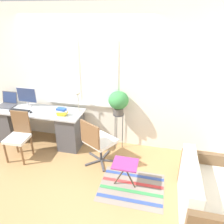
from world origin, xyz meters
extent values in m
plane|color=tan|center=(0.00, 0.00, 0.00)|extent=(14.00, 14.00, 0.00)
cube|color=white|center=(0.00, 0.69, 1.35)|extent=(9.00, 0.06, 2.70)
cube|color=white|center=(-0.47, 0.65, 1.45)|extent=(0.71, 0.02, 1.27)
cube|color=white|center=(-0.47, 0.64, 1.45)|extent=(0.64, 0.01, 1.20)
cube|color=white|center=(0.29, 0.65, 1.45)|extent=(0.71, 0.02, 1.27)
cube|color=white|center=(0.29, 0.64, 1.45)|extent=(0.64, 0.01, 1.20)
cube|color=white|center=(-0.09, 0.66, 0.83)|extent=(1.52, 0.11, 0.04)
cube|color=#B2B7BC|center=(-0.94, 0.31, 0.72)|extent=(1.89, 0.61, 0.03)
cube|color=#4C4C51|center=(-1.64, 0.31, 0.35)|extent=(0.40, 0.53, 0.70)
cube|color=#4C4C51|center=(-0.23, 0.31, 0.35)|extent=(0.40, 0.53, 0.70)
cube|color=#4C4C51|center=(-1.65, 0.32, 0.74)|extent=(0.35, 0.25, 0.02)
cube|color=#4C4C51|center=(-1.65, 0.48, 0.88)|extent=(0.35, 0.06, 0.25)
cube|color=navy|center=(-1.65, 0.47, 0.88)|extent=(0.31, 0.05, 0.22)
cylinder|color=silver|center=(-1.21, 0.44, 0.74)|extent=(0.15, 0.15, 0.02)
cylinder|color=silver|center=(-1.21, 0.44, 0.80)|extent=(0.04, 0.04, 0.09)
cube|color=silver|center=(-1.21, 0.45, 0.98)|extent=(0.43, 0.02, 0.31)
cube|color=navy|center=(-1.21, 0.43, 0.98)|extent=(0.41, 0.01, 0.29)
cube|color=black|center=(-1.24, 0.18, 0.74)|extent=(0.40, 0.13, 0.02)
ellipsoid|color=black|center=(-0.97, 0.16, 0.75)|extent=(0.04, 0.06, 0.03)
cylinder|color=#BCB299|center=(-0.11, 0.48, 0.74)|extent=(0.12, 0.12, 0.01)
cylinder|color=#BCB299|center=(-0.11, 0.48, 0.91)|extent=(0.02, 0.02, 0.33)
ellipsoid|color=#BCB299|center=(-0.11, 0.48, 1.10)|extent=(0.09, 0.09, 0.06)
cube|color=yellow|center=(-0.35, 0.21, 0.75)|extent=(0.15, 0.14, 0.04)
cube|color=yellow|center=(-0.33, 0.21, 0.79)|extent=(0.20, 0.14, 0.04)
cube|color=white|center=(-0.33, 0.21, 0.83)|extent=(0.22, 0.16, 0.03)
cube|color=#2851B2|center=(-0.35, 0.21, 0.86)|extent=(0.18, 0.12, 0.04)
cylinder|color=brown|center=(-1.17, -0.49, 0.21)|extent=(0.04, 0.04, 0.43)
cylinder|color=brown|center=(-0.84, -0.48, 0.21)|extent=(0.04, 0.04, 0.43)
cylinder|color=brown|center=(-1.18, -0.16, 0.21)|extent=(0.04, 0.04, 0.43)
cylinder|color=brown|center=(-0.85, -0.15, 0.21)|extent=(0.04, 0.04, 0.43)
cube|color=silver|center=(-1.01, -0.32, 0.43)|extent=(0.40, 0.38, 0.06)
cube|color=brown|center=(-1.02, -0.12, 0.67)|extent=(0.35, 0.05, 0.44)
cube|color=#47474C|center=(0.35, 0.04, 0.01)|extent=(0.30, 0.19, 0.03)
cube|color=#47474C|center=(0.37, -0.15, 0.01)|extent=(0.26, 0.24, 0.03)
cube|color=#47474C|center=(0.56, -0.19, 0.01)|extent=(0.16, 0.31, 0.03)
cube|color=#47474C|center=(0.65, -0.02, 0.01)|extent=(0.32, 0.07, 0.03)
cube|color=#47474C|center=(0.52, 0.12, 0.01)|extent=(0.10, 0.32, 0.03)
cylinder|color=#333338|center=(0.49, -0.04, 0.22)|extent=(0.04, 0.04, 0.38)
cube|color=silver|center=(0.49, -0.04, 0.44)|extent=(0.64, 0.63, 0.06)
cube|color=brown|center=(0.37, -0.25, 0.68)|extent=(0.40, 0.25, 0.41)
cube|color=silver|center=(2.21, -0.86, 0.22)|extent=(0.71, 1.06, 0.45)
cube|color=silver|center=(1.93, -0.86, 0.61)|extent=(0.16, 1.06, 0.33)
cube|color=brown|center=(2.21, -0.28, 0.31)|extent=(0.71, 0.09, 0.63)
cylinder|color=#333338|center=(0.69, 0.50, 0.74)|extent=(0.21, 0.21, 0.02)
cylinder|color=#333338|center=(0.78, 0.50, 0.36)|extent=(0.01, 0.01, 0.73)
cylinder|color=#333338|center=(0.65, 0.57, 0.36)|extent=(0.01, 0.01, 0.73)
cylinder|color=#333338|center=(0.65, 0.42, 0.36)|extent=(0.01, 0.01, 0.73)
cylinder|color=#514C47|center=(0.69, 0.50, 0.81)|extent=(0.19, 0.19, 0.12)
ellipsoid|color=#388442|center=(0.69, 0.50, 1.03)|extent=(0.38, 0.38, 0.34)
cube|color=gray|center=(1.15, -0.57, 0.00)|extent=(1.01, 0.82, 0.01)
cube|color=#334C99|center=(1.15, -0.85, 0.01)|extent=(0.99, 0.07, 0.00)
cube|color=#388E4C|center=(1.15, -0.67, 0.01)|extent=(0.99, 0.07, 0.00)
cube|color=#C63838|center=(1.15, -0.48, 0.01)|extent=(0.99, 0.07, 0.00)
cube|color=#334C99|center=(1.15, -0.30, 0.01)|extent=(0.99, 0.07, 0.00)
cube|color=#93337A|center=(1.03, -0.56, 0.43)|extent=(0.38, 0.32, 0.02)
cylinder|color=#4C3D2D|center=(0.96, -0.56, 0.21)|extent=(0.22, 0.02, 0.43)
cylinder|color=#4C3D2D|center=(1.10, -0.56, 0.21)|extent=(0.22, 0.02, 0.43)
camera|label=1|loc=(1.46, -3.21, 2.54)|focal=35.00mm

